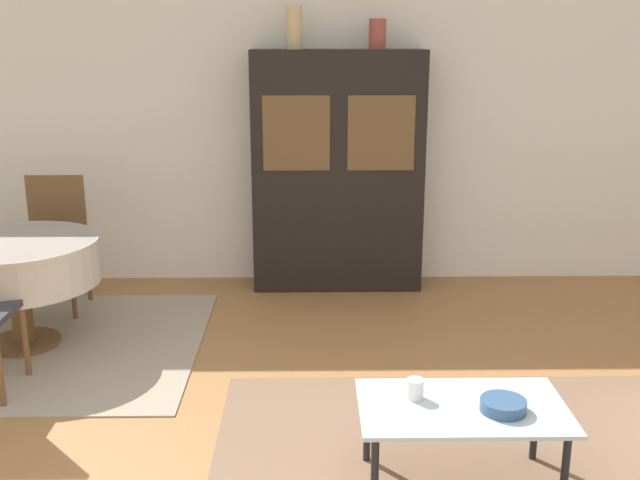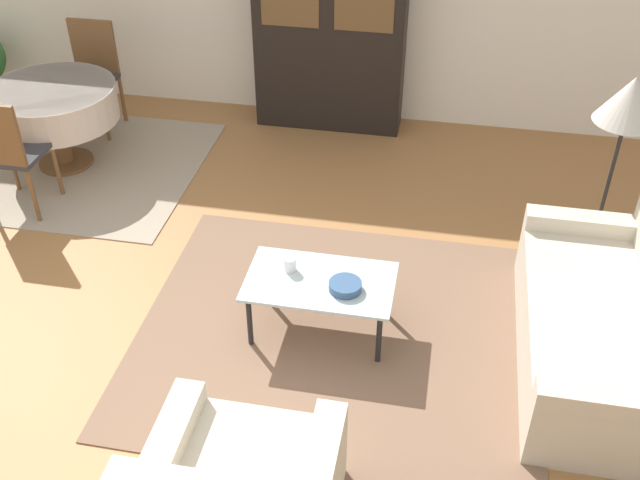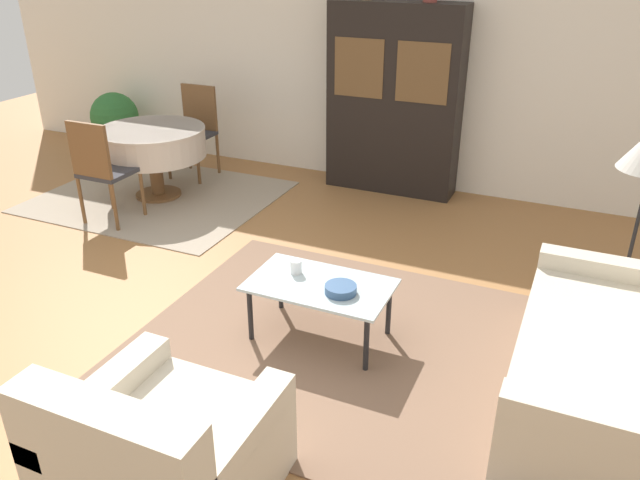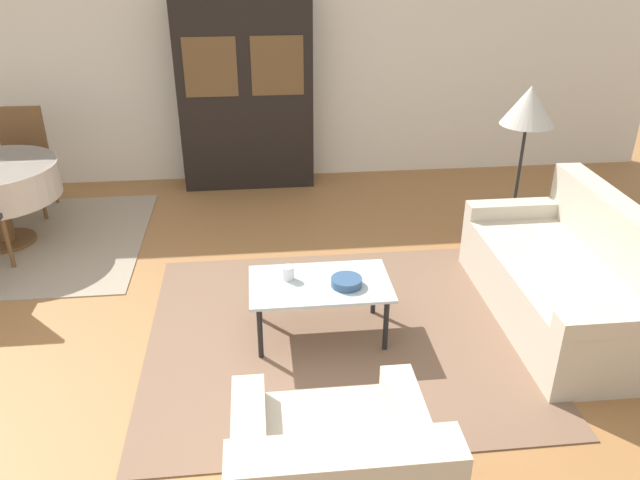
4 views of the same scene
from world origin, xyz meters
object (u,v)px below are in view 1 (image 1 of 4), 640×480
(dining_chair_far, at_px, (54,234))
(cup, at_px, (415,389))
(vase_tall, at_px, (294,27))
(coffee_table, at_px, (462,414))
(dining_table, at_px, (16,263))
(vase_short, at_px, (377,34))
(display_cabinet, at_px, (338,172))
(bowl, at_px, (503,405))

(dining_chair_far, height_order, cup, dining_chair_far)
(cup, bearing_deg, vase_tall, 101.84)
(coffee_table, distance_m, dining_table, 3.17)
(dining_table, xyz_separation_m, vase_tall, (1.85, 1.25, 1.53))
(coffee_table, xyz_separation_m, vase_short, (-0.17, 2.96, 1.69))
(display_cabinet, distance_m, vase_tall, 1.19)
(dining_chair_far, distance_m, bowl, 3.81)
(bowl, bearing_deg, vase_tall, 108.16)
(coffee_table, height_order, dining_chair_far, dining_chair_far)
(bowl, bearing_deg, dining_chair_far, 138.24)
(display_cabinet, relative_size, bowl, 9.36)
(vase_tall, bearing_deg, cup, -78.16)
(cup, bearing_deg, bowl, -18.01)
(coffee_table, bearing_deg, display_cabinet, 99.03)
(coffee_table, distance_m, cup, 0.24)
(cup, bearing_deg, dining_table, 146.32)
(cup, bearing_deg, dining_chair_far, 135.54)
(coffee_table, relative_size, vase_tall, 2.88)
(dining_table, bearing_deg, cup, -33.68)
(dining_chair_far, height_order, vase_tall, vase_tall)
(bowl, distance_m, vase_tall, 3.59)
(dining_chair_far, xyz_separation_m, vase_short, (2.50, 0.48, 1.49))
(dining_table, distance_m, bowl, 3.35)
(cup, distance_m, vase_tall, 3.38)
(cup, xyz_separation_m, vase_tall, (-0.61, 2.89, 1.65))
(bowl, relative_size, vase_tall, 0.63)
(dining_chair_far, relative_size, vase_tall, 3.05)
(display_cabinet, distance_m, vase_short, 1.13)
(coffee_table, bearing_deg, dining_table, 147.41)
(dining_table, relative_size, bowl, 5.27)
(cup, xyz_separation_m, bowl, (0.38, -0.12, -0.02))
(bowl, bearing_deg, coffee_table, 161.82)
(dining_chair_far, bearing_deg, dining_table, 90.00)
(cup, bearing_deg, vase_short, 89.10)
(cup, height_order, bowl, cup)
(dining_table, height_order, cup, dining_table)
(dining_table, distance_m, cup, 2.96)
(bowl, bearing_deg, cup, 161.99)
(dining_table, xyz_separation_m, cup, (2.46, -1.64, -0.12))
(vase_short, bearing_deg, coffee_table, -86.81)
(display_cabinet, relative_size, dining_table, 1.78)
(display_cabinet, bearing_deg, vase_short, 0.17)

